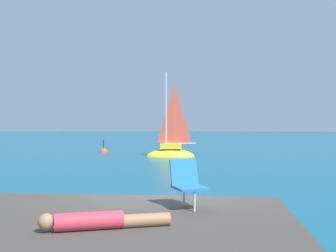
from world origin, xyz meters
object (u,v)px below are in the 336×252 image
at_px(beach_chair, 187,181).
at_px(marker_buoy, 103,152).
at_px(sailboat_near, 171,152).
at_px(person_sunbather, 99,221).

xyz_separation_m(beach_chair, marker_buoy, (-6.38, 22.76, -1.19)).
bearing_deg(beach_chair, marker_buoy, 172.75).
xyz_separation_m(sailboat_near, beach_chair, (1.38, -18.71, 0.89)).
relative_size(sailboat_near, person_sunbather, 3.30).
xyz_separation_m(sailboat_near, marker_buoy, (-5.00, 4.05, -0.30)).
bearing_deg(person_sunbather, beach_chair, 35.18).
distance_m(person_sunbather, beach_chair, 1.93).
relative_size(person_sunbather, marker_buoy, 1.51).
relative_size(sailboat_near, marker_buoy, 4.99).
height_order(sailboat_near, beach_chair, sailboat_near).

